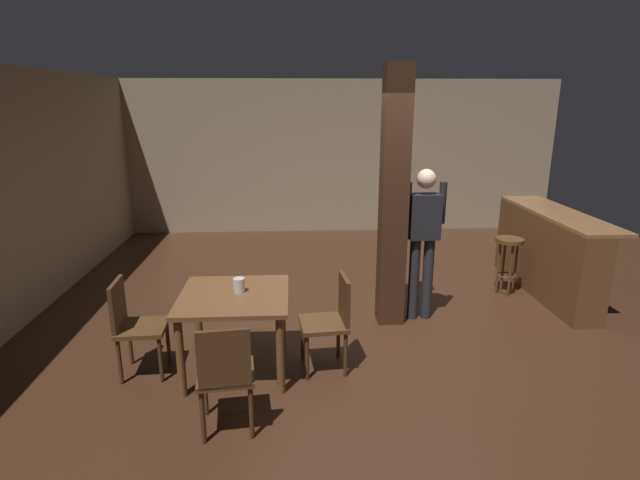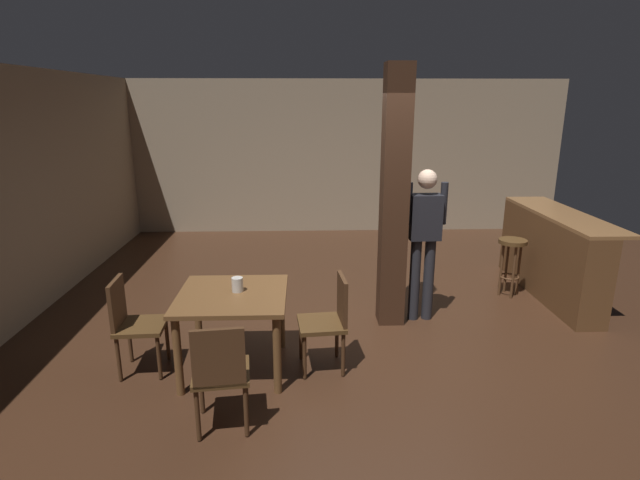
{
  "view_description": "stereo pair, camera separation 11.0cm",
  "coord_description": "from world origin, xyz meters",
  "px_view_note": "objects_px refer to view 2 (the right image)",
  "views": [
    {
      "loc": [
        -0.95,
        -4.86,
        2.43
      ],
      "look_at": [
        -0.66,
        0.19,
        1.01
      ],
      "focal_mm": 28.0,
      "sensor_mm": 36.0,
      "label": 1
    },
    {
      "loc": [
        -0.84,
        -4.86,
        2.43
      ],
      "look_at": [
        -0.66,
        0.19,
        1.01
      ],
      "focal_mm": 28.0,
      "sensor_mm": 36.0,
      "label": 2
    }
  ],
  "objects_px": {
    "dining_table": "(233,306)",
    "standing_person": "(424,234)",
    "chair_south": "(220,371)",
    "napkin_cup": "(237,285)",
    "chair_east": "(330,318)",
    "bar_counter": "(550,254)",
    "chair_west": "(132,321)",
    "bar_stool_near": "(512,254)"
  },
  "relations": [
    {
      "from": "dining_table",
      "to": "chair_west",
      "type": "distance_m",
      "value": 0.92
    },
    {
      "from": "dining_table",
      "to": "bar_stool_near",
      "type": "distance_m",
      "value": 3.7
    },
    {
      "from": "dining_table",
      "to": "bar_stool_near",
      "type": "relative_size",
      "value": 1.31
    },
    {
      "from": "dining_table",
      "to": "standing_person",
      "type": "xyz_separation_m",
      "value": [
        1.98,
        1.05,
        0.37
      ]
    },
    {
      "from": "napkin_cup",
      "to": "standing_person",
      "type": "relative_size",
      "value": 0.08
    },
    {
      "from": "bar_counter",
      "to": "chair_east",
      "type": "bearing_deg",
      "value": -149.05
    },
    {
      "from": "standing_person",
      "to": "bar_counter",
      "type": "bearing_deg",
      "value": 20.64
    },
    {
      "from": "chair_west",
      "to": "chair_south",
      "type": "bearing_deg",
      "value": -44.01
    },
    {
      "from": "bar_stool_near",
      "to": "chair_west",
      "type": "bearing_deg",
      "value": -157.55
    },
    {
      "from": "napkin_cup",
      "to": "standing_person",
      "type": "xyz_separation_m",
      "value": [
        1.93,
        1.0,
        0.18
      ]
    },
    {
      "from": "napkin_cup",
      "to": "bar_counter",
      "type": "height_order",
      "value": "bar_counter"
    },
    {
      "from": "chair_south",
      "to": "napkin_cup",
      "type": "relative_size",
      "value": 6.74
    },
    {
      "from": "dining_table",
      "to": "chair_south",
      "type": "relative_size",
      "value": 1.09
    },
    {
      "from": "chair_east",
      "to": "chair_west",
      "type": "bearing_deg",
      "value": -179.98
    },
    {
      "from": "chair_east",
      "to": "standing_person",
      "type": "height_order",
      "value": "standing_person"
    },
    {
      "from": "chair_west",
      "to": "bar_stool_near",
      "type": "distance_m",
      "value": 4.53
    },
    {
      "from": "chair_west",
      "to": "chair_south",
      "type": "relative_size",
      "value": 1.0
    },
    {
      "from": "chair_west",
      "to": "chair_south",
      "type": "distance_m",
      "value": 1.3
    },
    {
      "from": "dining_table",
      "to": "standing_person",
      "type": "distance_m",
      "value": 2.27
    },
    {
      "from": "dining_table",
      "to": "napkin_cup",
      "type": "distance_m",
      "value": 0.2
    },
    {
      "from": "chair_east",
      "to": "bar_counter",
      "type": "bearing_deg",
      "value": 30.95
    },
    {
      "from": "chair_east",
      "to": "bar_stool_near",
      "type": "xyz_separation_m",
      "value": [
        2.4,
        1.73,
        0.05
      ]
    },
    {
      "from": "standing_person",
      "to": "napkin_cup",
      "type": "bearing_deg",
      "value": -152.71
    },
    {
      "from": "chair_east",
      "to": "bar_stool_near",
      "type": "bearing_deg",
      "value": 35.82
    },
    {
      "from": "dining_table",
      "to": "napkin_cup",
      "type": "xyz_separation_m",
      "value": [
        0.04,
        0.05,
        0.19
      ]
    },
    {
      "from": "chair_east",
      "to": "bar_counter",
      "type": "distance_m",
      "value": 3.38
    },
    {
      "from": "chair_south",
      "to": "bar_counter",
      "type": "relative_size",
      "value": 0.4
    },
    {
      "from": "chair_east",
      "to": "bar_counter",
      "type": "xyz_separation_m",
      "value": [
        2.9,
        1.74,
        0.04
      ]
    },
    {
      "from": "chair_west",
      "to": "bar_counter",
      "type": "relative_size",
      "value": 0.4
    },
    {
      "from": "chair_east",
      "to": "chair_west",
      "type": "distance_m",
      "value": 1.79
    },
    {
      "from": "bar_counter",
      "to": "chair_south",
      "type": "bearing_deg",
      "value": -144.83
    },
    {
      "from": "dining_table",
      "to": "chair_south",
      "type": "height_order",
      "value": "chair_south"
    },
    {
      "from": "napkin_cup",
      "to": "standing_person",
      "type": "height_order",
      "value": "standing_person"
    },
    {
      "from": "chair_west",
      "to": "standing_person",
      "type": "bearing_deg",
      "value": 20.16
    },
    {
      "from": "chair_south",
      "to": "bar_counter",
      "type": "height_order",
      "value": "bar_counter"
    },
    {
      "from": "chair_east",
      "to": "chair_south",
      "type": "bearing_deg",
      "value": -133.31
    },
    {
      "from": "chair_south",
      "to": "bar_stool_near",
      "type": "xyz_separation_m",
      "value": [
        3.25,
        2.64,
        0.05
      ]
    },
    {
      "from": "chair_south",
      "to": "napkin_cup",
      "type": "xyz_separation_m",
      "value": [
        0.02,
        0.97,
        0.31
      ]
    },
    {
      "from": "chair_east",
      "to": "bar_stool_near",
      "type": "height_order",
      "value": "chair_east"
    },
    {
      "from": "bar_stool_near",
      "to": "standing_person",
      "type": "bearing_deg",
      "value": -152.73
    },
    {
      "from": "bar_stool_near",
      "to": "chair_east",
      "type": "bearing_deg",
      "value": -144.18
    },
    {
      "from": "chair_south",
      "to": "bar_counter",
      "type": "xyz_separation_m",
      "value": [
        3.75,
        2.64,
        0.04
      ]
    }
  ]
}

